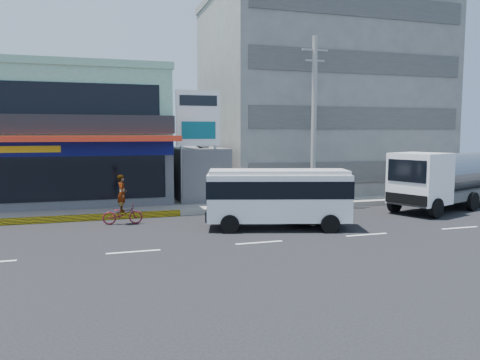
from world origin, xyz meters
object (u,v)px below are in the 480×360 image
at_px(minibus, 278,194).
at_px(satellite_dish, 200,147).
at_px(concrete_building, 317,99).
at_px(tanker_truck, 445,179).
at_px(motorcycle_rider, 122,208).
at_px(utility_pole_near, 314,121).
at_px(sedan, 317,209).
at_px(shop_building, 66,140).
at_px(billboard, 198,125).

bearing_deg(minibus, satellite_dish, 101.74).
bearing_deg(satellite_dish, concrete_building, 21.80).
xyz_separation_m(tanker_truck, motorcycle_rider, (-18.13, 1.00, -1.00)).
xyz_separation_m(utility_pole_near, sedan, (-1.73, -4.06, -4.48)).
distance_m(shop_building, concrete_building, 18.28).
xyz_separation_m(utility_pole_near, tanker_truck, (7.06, -2.76, -3.34)).
bearing_deg(billboard, tanker_truck, -18.59).
distance_m(concrete_building, sedan, 14.46).
distance_m(satellite_dish, utility_pole_near, 7.17).
bearing_deg(shop_building, billboard, -32.32).
bearing_deg(utility_pole_near, concrete_building, 62.24).
distance_m(tanker_truck, motorcycle_rider, 18.19).
xyz_separation_m(shop_building, sedan, (12.27, -10.60, -3.33)).
distance_m(sedan, motorcycle_rider, 9.62).
bearing_deg(satellite_dish, shop_building, 159.79).
bearing_deg(tanker_truck, motorcycle_rider, 176.84).
xyz_separation_m(sedan, motorcycle_rider, (-9.34, 2.30, 0.14)).
bearing_deg(sedan, minibus, 89.97).
xyz_separation_m(billboard, utility_pole_near, (6.50, -1.80, 0.22)).
relative_size(concrete_building, utility_pole_near, 1.60).
relative_size(billboard, sedan, 1.76).
distance_m(utility_pole_near, minibus, 7.41).
bearing_deg(tanker_truck, minibus, -168.85).
bearing_deg(motorcycle_rider, shop_building, 109.40).
bearing_deg(shop_building, concrete_building, 3.35).
distance_m(minibus, motorcycle_rider, 7.63).
xyz_separation_m(concrete_building, minibus, (-8.22, -12.58, -5.36)).
xyz_separation_m(shop_building, motorcycle_rider, (2.92, -8.30, -3.20)).
distance_m(utility_pole_near, tanker_truck, 8.28).
bearing_deg(shop_building, tanker_truck, -23.84).
bearing_deg(sedan, shop_building, 28.78).
bearing_deg(motorcycle_rider, concrete_building, 31.82).
bearing_deg(utility_pole_near, minibus, -130.26).
bearing_deg(billboard, motorcycle_rider, -142.16).
bearing_deg(minibus, sedan, 20.34).
height_order(minibus, sedan, minibus).
height_order(shop_building, concrete_building, concrete_building).
relative_size(shop_building, satellite_dish, 8.27).
xyz_separation_m(concrete_building, utility_pole_near, (-4.00, -7.60, -1.85)).
bearing_deg(tanker_truck, billboard, 161.41).
bearing_deg(shop_building, satellite_dish, -20.21).
xyz_separation_m(utility_pole_near, motorcycle_rider, (-11.08, -1.76, -4.35)).
relative_size(shop_building, concrete_building, 0.77).
bearing_deg(minibus, tanker_truck, 11.15).
bearing_deg(motorcycle_rider, sedan, -13.85).
bearing_deg(concrete_building, utility_pole_near, -117.76).
xyz_separation_m(sedan, tanker_truck, (8.79, 1.30, 1.14)).
height_order(satellite_dish, motorcycle_rider, satellite_dish).
distance_m(satellite_dish, tanker_truck, 14.63).
bearing_deg(concrete_building, sedan, -116.19).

